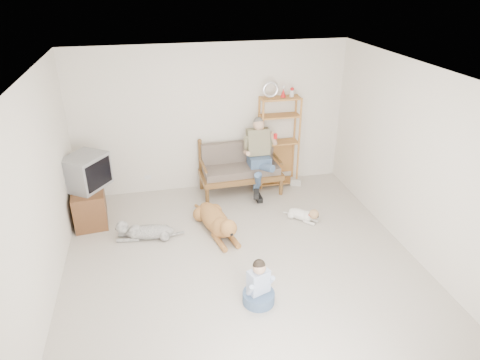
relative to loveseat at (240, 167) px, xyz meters
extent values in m
plane|color=beige|center=(-0.46, -2.44, -0.49)|extent=(5.50, 5.50, 0.00)
plane|color=white|center=(-0.46, -2.44, 2.21)|extent=(5.50, 5.50, 0.00)
plane|color=beige|center=(-0.46, 0.31, 0.86)|extent=(5.00, 0.00, 5.00)
plane|color=beige|center=(-0.46, -5.19, 0.86)|extent=(5.00, 0.00, 5.00)
plane|color=beige|center=(-2.96, -2.44, 0.86)|extent=(0.00, 5.50, 5.50)
plane|color=beige|center=(2.04, -2.44, 0.86)|extent=(0.00, 5.50, 5.50)
cube|color=brown|center=(0.00, -0.07, -0.14)|extent=(1.53, 0.76, 0.10)
cube|color=#63554C|center=(0.00, -0.07, -0.02)|extent=(1.40, 0.65, 0.13)
cube|color=#63554C|center=(0.00, 0.17, 0.21)|extent=(1.38, 0.17, 0.45)
cylinder|color=brown|center=(0.00, 0.23, 0.41)|extent=(1.40, 0.10, 0.05)
cylinder|color=brown|center=(-0.70, -0.37, -0.34)|extent=(0.07, 0.07, 0.30)
cylinder|color=brown|center=(-0.70, 0.23, -0.01)|extent=(0.07, 0.07, 0.95)
cylinder|color=brown|center=(0.70, -0.37, -0.34)|extent=(0.07, 0.07, 0.30)
cylinder|color=brown|center=(0.70, 0.23, -0.01)|extent=(0.07, 0.07, 0.95)
cube|color=#435B7C|center=(0.34, -0.10, 0.13)|extent=(0.39, 0.37, 0.20)
cube|color=gray|center=(0.34, 0.00, 0.47)|extent=(0.41, 0.28, 0.51)
sphere|color=tan|center=(0.34, -0.03, 0.81)|extent=(0.20, 0.20, 0.20)
sphere|color=#54504B|center=(0.34, -0.01, 0.85)|extent=(0.19, 0.19, 0.19)
cylinder|color=red|center=(0.60, -0.21, 0.64)|extent=(0.07, 0.07, 0.09)
cube|color=#BE743B|center=(0.77, 0.11, 1.23)|extent=(0.73, 0.30, 0.03)
torus|color=silver|center=(0.58, 0.11, 1.40)|extent=(0.30, 0.05, 0.30)
cone|color=red|center=(0.82, 0.11, 1.33)|extent=(0.10, 0.10, 0.15)
cylinder|color=#BE743B|center=(0.42, -0.02, 0.38)|extent=(0.04, 0.04, 1.73)
cylinder|color=#BE743B|center=(0.42, 0.25, 0.38)|extent=(0.04, 0.04, 1.73)
cylinder|color=#BE743B|center=(1.13, -0.02, 0.38)|extent=(0.04, 0.04, 1.73)
cylinder|color=#BE743B|center=(1.13, 0.25, 0.38)|extent=(0.04, 0.04, 1.73)
cube|color=silver|center=(1.12, -0.02, -0.42)|extent=(0.24, 0.20, 0.13)
cube|color=brown|center=(-2.68, -0.53, -0.19)|extent=(0.58, 0.94, 0.60)
cube|color=brown|center=(-2.92, -0.75, -0.19)|extent=(0.06, 0.40, 0.50)
cube|color=brown|center=(-2.92, -0.31, -0.19)|extent=(0.06, 0.40, 0.50)
cube|color=gray|center=(-2.66, -0.49, 0.39)|extent=(0.81, 0.84, 0.55)
cube|color=black|center=(-2.44, -0.64, 0.39)|extent=(0.34, 0.47, 0.44)
cube|color=silver|center=(-1.71, 0.30, -0.19)|extent=(0.12, 0.02, 0.08)
ellipsoid|color=#AF723C|center=(-0.70, -1.23, -0.32)|extent=(0.59, 1.11, 0.33)
sphere|color=#AF723C|center=(-0.63, -1.54, -0.30)|extent=(0.33, 0.33, 0.33)
sphere|color=#AF723C|center=(-0.57, -1.80, -0.15)|extent=(0.26, 0.26, 0.26)
ellipsoid|color=#AF723C|center=(-0.55, -1.91, -0.18)|extent=(0.15, 0.21, 0.10)
cylinder|color=#AF723C|center=(-0.81, -0.72, -0.42)|extent=(0.27, 0.38, 0.05)
ellipsoid|color=#AF723C|center=(-0.67, -1.79, -0.15)|extent=(0.07, 0.09, 0.13)
ellipsoid|color=#AF723C|center=(-0.49, -1.75, -0.15)|extent=(0.07, 0.09, 0.13)
ellipsoid|color=silver|center=(-1.73, -1.31, -0.37)|extent=(0.78, 0.34, 0.23)
sphere|color=silver|center=(-1.95, -1.28, -0.36)|extent=(0.23, 0.23, 0.23)
sphere|color=silver|center=(-2.14, -1.26, -0.26)|extent=(0.20, 0.20, 0.20)
ellipsoid|color=silver|center=(-2.23, -1.25, -0.28)|extent=(0.15, 0.10, 0.08)
cylinder|color=silver|center=(-1.35, -1.35, -0.44)|extent=(0.30, 0.10, 0.04)
ellipsoid|color=silver|center=(-2.11, -1.19, -0.26)|extent=(0.07, 0.05, 0.10)
ellipsoid|color=silver|center=(-2.13, -1.33, -0.26)|extent=(0.07, 0.05, 0.10)
ellipsoid|color=white|center=(0.77, -1.26, -0.40)|extent=(0.45, 0.47, 0.18)
sphere|color=white|center=(0.86, -1.37, -0.38)|extent=(0.18, 0.18, 0.18)
sphere|color=tan|center=(0.93, -1.45, -0.31)|extent=(0.16, 0.16, 0.16)
ellipsoid|color=tan|center=(0.98, -1.50, -0.32)|extent=(0.13, 0.13, 0.06)
cylinder|color=white|center=(0.62, -1.10, -0.45)|extent=(0.17, 0.11, 0.03)
cone|color=tan|center=(0.88, -1.48, -0.26)|extent=(0.05, 0.05, 0.06)
cone|color=tan|center=(0.96, -1.40, -0.26)|extent=(0.05, 0.05, 0.06)
torus|color=red|center=(0.92, -1.43, -0.32)|extent=(0.15, 0.15, 0.02)
cylinder|color=#435B7C|center=(-0.43, -3.07, -0.41)|extent=(0.41, 0.41, 0.15)
cube|color=#AEBBD1|center=(-0.43, -3.05, -0.17)|extent=(0.30, 0.25, 0.32)
sphere|color=tan|center=(-0.43, -3.07, 0.05)|extent=(0.17, 0.17, 0.17)
sphere|color=black|center=(-0.43, -3.06, 0.08)|extent=(0.16, 0.16, 0.16)
camera|label=1|loc=(-1.56, -7.11, 3.31)|focal=32.00mm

